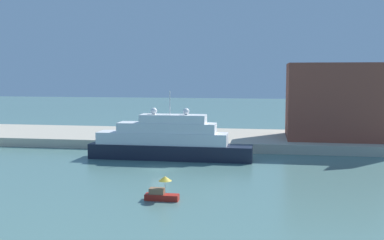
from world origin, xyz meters
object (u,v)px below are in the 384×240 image
at_px(small_motorboat, 162,192).
at_px(person_figure, 143,132).
at_px(harbor_building, 333,101).
at_px(large_yacht, 168,141).
at_px(parked_car, 125,131).
at_px(mooring_bollard, 215,140).

height_order(small_motorboat, person_figure, person_figure).
bearing_deg(harbor_building, small_motorboat, -119.72).
distance_m(large_yacht, parked_car, 21.64).
distance_m(large_yacht, harbor_building, 34.66).
height_order(large_yacht, parked_car, large_yacht).
relative_size(parked_car, person_figure, 2.70).
xyz_separation_m(small_motorboat, person_figure, (-13.44, 40.49, 1.50)).
distance_m(small_motorboat, mooring_bollard, 34.13).
distance_m(parked_car, person_figure, 4.57).
distance_m(person_figure, mooring_bollard, 16.91).
distance_m(parked_car, mooring_bollard, 21.46).
bearing_deg(mooring_bollard, harbor_building, 21.17).
height_order(harbor_building, mooring_bollard, harbor_building).
height_order(small_motorboat, mooring_bollard, small_motorboat).
relative_size(large_yacht, small_motorboat, 7.12).
relative_size(large_yacht, mooring_bollard, 42.72).
bearing_deg(mooring_bollard, person_figure, 157.59).
bearing_deg(large_yacht, mooring_bollard, 53.43).
relative_size(small_motorboat, person_figure, 2.42).
bearing_deg(parked_car, mooring_bollard, -21.73).
bearing_deg(parked_car, harbor_building, 0.86).
bearing_deg(person_figure, large_yacht, -61.12).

